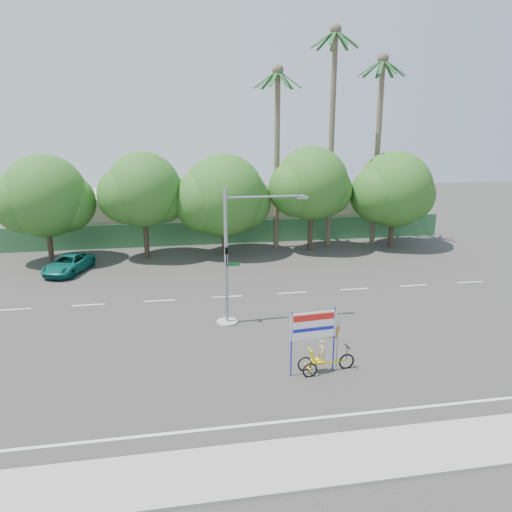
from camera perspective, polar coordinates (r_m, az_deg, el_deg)
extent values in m
plane|color=#33302D|center=(23.07, 4.20, -10.96)|extent=(120.00, 120.00, 0.00)
cube|color=gray|center=(16.92, 10.91, -21.62)|extent=(50.00, 2.40, 0.12)
cube|color=#336B3D|center=(42.88, -2.84, 2.73)|extent=(38.00, 0.08, 2.00)
cube|color=beige|center=(47.02, -15.80, 4.51)|extent=(12.00, 8.00, 4.00)
cube|color=beige|center=(48.66, 5.87, 5.10)|extent=(14.00, 8.00, 3.60)
cylinder|color=#473828|center=(39.94, -22.52, 1.80)|extent=(0.40, 0.40, 3.52)
sphere|color=#205519|center=(39.40, -22.98, 6.33)|extent=(6.00, 6.00, 6.00)
sphere|color=#205519|center=(39.49, -20.90, 5.73)|extent=(4.32, 4.32, 4.32)
sphere|color=#205519|center=(39.52, -24.93, 5.68)|extent=(4.56, 4.56, 4.56)
cylinder|color=#473828|center=(38.99, -12.45, 2.47)|extent=(0.40, 0.40, 3.74)
sphere|color=#205519|center=(38.42, -12.74, 7.42)|extent=(5.60, 5.60, 5.60)
sphere|color=#205519|center=(38.76, -10.80, 6.70)|extent=(4.03, 4.03, 4.03)
sphere|color=#205519|center=(38.29, -14.62, 6.77)|extent=(4.26, 4.26, 4.26)
cylinder|color=#473828|center=(39.23, -3.65, 2.54)|extent=(0.40, 0.40, 3.30)
sphere|color=#205519|center=(38.70, -3.72, 6.88)|extent=(6.40, 6.40, 6.40)
sphere|color=#205519|center=(39.26, -1.66, 6.24)|extent=(4.61, 4.61, 4.61)
sphere|color=#205519|center=(38.36, -5.82, 6.31)|extent=(4.86, 4.86, 4.86)
cylinder|color=#473828|center=(40.54, 6.24, 3.30)|extent=(0.40, 0.40, 3.87)
sphere|color=#205519|center=(39.98, 6.38, 8.24)|extent=(5.80, 5.80, 5.80)
sphere|color=#205519|center=(40.73, 8.01, 7.44)|extent=(4.18, 4.18, 4.18)
sphere|color=#205519|center=(39.44, 4.63, 7.68)|extent=(4.41, 4.41, 4.41)
cylinder|color=#473828|center=(43.06, 15.22, 3.24)|extent=(0.40, 0.40, 3.43)
sphere|color=#205519|center=(42.56, 15.51, 7.36)|extent=(6.20, 6.20, 6.20)
sphere|color=#205519|center=(43.51, 16.96, 6.68)|extent=(4.46, 4.46, 4.46)
sphere|color=#205519|center=(41.79, 13.89, 6.90)|extent=(4.71, 4.71, 4.71)
cylinder|color=#70604C|center=(41.78, 8.61, 12.64)|extent=(0.44, 0.44, 17.00)
sphere|color=#70604C|center=(42.32, 9.10, 24.21)|extent=(0.90, 0.90, 0.90)
cube|color=#1C4C21|center=(42.52, 10.36, 23.22)|extent=(1.91, 0.28, 1.36)
cube|color=#1C4C21|center=(43.01, 9.76, 23.14)|extent=(1.65, 1.44, 1.36)
cube|color=#1C4C21|center=(43.14, 8.85, 23.16)|extent=(0.61, 1.93, 1.36)
cube|color=#1C4C21|center=(42.84, 8.02, 23.24)|extent=(1.20, 1.80, 1.36)
cube|color=#1C4C21|center=(42.25, 7.67, 23.37)|extent=(1.89, 0.92, 1.36)
cube|color=#1C4C21|center=(41.64, 7.96, 23.49)|extent=(1.89, 0.92, 1.36)
cube|color=#1C4C21|center=(41.30, 8.78, 23.53)|extent=(1.20, 1.80, 1.36)
cube|color=#1C4C21|center=(41.40, 9.74, 23.47)|extent=(0.61, 1.93, 1.36)
cube|color=#1C4C21|center=(41.88, 10.36, 23.35)|extent=(1.65, 1.44, 1.36)
cylinder|color=#70604C|center=(43.26, 13.68, 11.14)|extent=(0.44, 0.44, 15.00)
sphere|color=#70604C|center=(43.47, 14.33, 21.04)|extent=(0.90, 0.90, 0.90)
cube|color=#1C4C21|center=(43.78, 15.47, 20.05)|extent=(1.91, 0.28, 1.36)
cube|color=#1C4C21|center=(44.24, 14.84, 20.04)|extent=(1.65, 1.44, 1.36)
cube|color=#1C4C21|center=(44.31, 13.96, 20.08)|extent=(0.61, 1.93, 1.36)
cube|color=#1C4C21|center=(43.96, 13.21, 20.17)|extent=(1.20, 1.80, 1.36)
cube|color=#1C4C21|center=(43.35, 12.95, 20.26)|extent=(1.89, 0.92, 1.36)
cube|color=#1C4C21|center=(42.76, 13.30, 20.32)|extent=(1.89, 0.92, 1.36)
cube|color=#1C4C21|center=(42.46, 14.13, 20.31)|extent=(1.20, 1.80, 1.36)
cube|color=#1C4C21|center=(42.62, 15.02, 20.24)|extent=(0.61, 1.93, 1.36)
cube|color=#1C4C21|center=(43.14, 15.55, 20.13)|extent=(1.65, 1.44, 1.36)
cylinder|color=#70604C|center=(40.66, 2.40, 10.62)|extent=(0.44, 0.44, 14.00)
sphere|color=#70604C|center=(40.73, 2.51, 20.48)|extent=(0.90, 0.90, 0.90)
cube|color=#1C4C21|center=(40.89, 3.87, 19.52)|extent=(1.91, 0.28, 1.36)
cube|color=#1C4C21|center=(41.42, 3.34, 19.47)|extent=(1.65, 1.44, 1.36)
cube|color=#1C4C21|center=(41.61, 2.44, 19.46)|extent=(0.61, 1.93, 1.36)
cube|color=#1C4C21|center=(41.37, 1.56, 19.49)|extent=(1.20, 1.80, 1.36)
cube|color=#1C4C21|center=(40.81, 1.11, 19.56)|extent=(1.89, 0.92, 1.36)
cube|color=#1C4C21|center=(40.18, 1.30, 19.63)|extent=(1.89, 0.92, 1.36)
cube|color=#1C4C21|center=(39.78, 2.07, 19.67)|extent=(1.20, 1.80, 1.36)
cube|color=#1C4C21|center=(39.81, 3.05, 19.65)|extent=(0.61, 1.93, 1.36)
cube|color=#1C4C21|center=(40.25, 3.76, 19.59)|extent=(1.65, 1.44, 1.36)
cylinder|color=gray|center=(26.23, -3.32, -7.52)|extent=(1.10, 1.10, 0.10)
cylinder|color=gray|center=(25.11, -3.44, -0.23)|extent=(0.18, 0.18, 7.00)
cylinder|color=gray|center=(24.80, 1.07, 6.80)|extent=(4.00, 0.10, 0.10)
cube|color=gray|center=(25.25, 5.34, 6.66)|extent=(0.55, 0.20, 0.12)
imported|color=black|center=(24.88, -3.38, -0.14)|extent=(0.16, 0.20, 1.00)
cube|color=#14662D|center=(25.25, -2.64, -0.96)|extent=(0.70, 0.04, 0.18)
torus|color=black|center=(21.89, 10.30, -11.78)|extent=(0.71, 0.14, 0.70)
torus|color=black|center=(21.50, 5.61, -12.18)|extent=(0.66, 0.13, 0.66)
torus|color=black|center=(21.02, 6.18, -12.86)|extent=(0.66, 0.13, 0.66)
cube|color=yellow|center=(21.52, 8.14, -11.98)|extent=(1.76, 0.22, 0.06)
cube|color=yellow|center=(21.25, 5.89, -12.47)|extent=(0.12, 0.63, 0.05)
cube|color=yellow|center=(21.31, 7.11, -11.79)|extent=(0.55, 0.48, 0.06)
cube|color=yellow|center=(21.08, 6.41, -11.19)|extent=(0.27, 0.45, 0.56)
cylinder|color=black|center=(21.70, 10.35, -10.80)|extent=(0.03, 0.03, 0.57)
cube|color=black|center=(21.59, 10.39, -10.13)|extent=(0.08, 0.47, 0.04)
imported|color=#CCB284|center=(21.19, 7.54, -10.78)|extent=(0.30, 0.43, 1.12)
cylinder|color=#1817B0|center=(20.54, 4.05, -10.05)|extent=(0.06, 0.06, 2.80)
cylinder|color=#1817B0|center=(21.18, 8.90, -9.40)|extent=(0.06, 0.06, 2.80)
cube|color=white|center=(20.55, 6.57, -7.89)|extent=(1.97, 0.22, 1.14)
cube|color=red|center=(20.38, 6.64, -6.98)|extent=(1.76, 0.17, 0.27)
cube|color=#1817B0|center=(20.58, 6.60, -8.32)|extent=(1.76, 0.17, 0.15)
cylinder|color=black|center=(21.37, 9.25, -10.10)|extent=(0.02, 0.02, 2.18)
cube|color=red|center=(20.95, 8.41, -8.57)|extent=(0.92, 0.10, 0.68)
imported|color=#0D6057|center=(36.88, -20.66, -0.86)|extent=(3.45, 4.95, 1.25)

